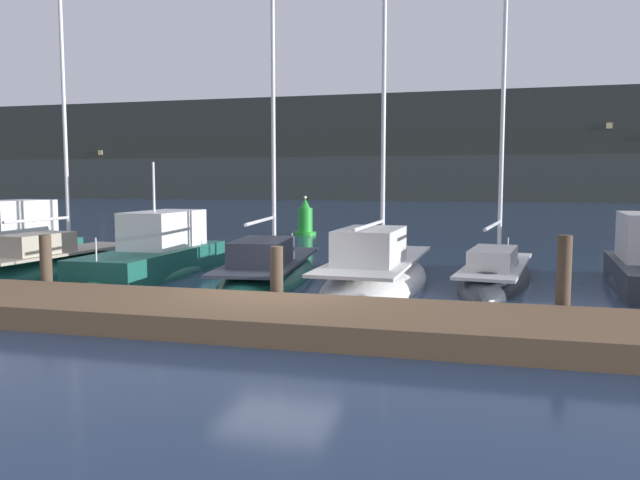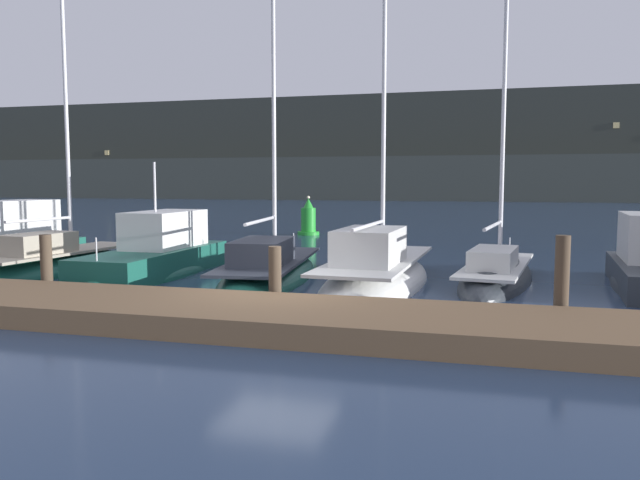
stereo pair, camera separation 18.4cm
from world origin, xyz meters
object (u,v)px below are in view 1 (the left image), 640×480
Objects in this scene: sailboat_berth_5 at (377,279)px; sailboat_berth_6 at (496,279)px; sailboat_berth_2 at (56,269)px; channel_buoy at (305,220)px; sailboat_berth_4 at (269,275)px; motorboat_berth_3 at (155,265)px.

sailboat_berth_6 is at bearing 24.87° from sailboat_berth_5.
channel_buoy is at bearing 76.56° from sailboat_berth_2.
sailboat_berth_4 is at bearing 4.86° from sailboat_berth_2.
sailboat_berth_5 is at bearing 1.27° from sailboat_berth_2.
sailboat_berth_6 is 4.30× the size of channel_buoy.
motorboat_berth_3 is at bearing -91.96° from channel_buoy.
sailboat_berth_6 reaches higher than motorboat_berth_3.
sailboat_berth_6 is at bearing 7.00° from motorboat_berth_3.
sailboat_berth_5 is (3.19, -0.35, 0.05)m from sailboat_berth_4.
sailboat_berth_6 is 16.44m from channel_buoy.
sailboat_berth_5 is at bearing -67.23° from channel_buoy.
sailboat_berth_2 is at bearing -172.69° from sailboat_berth_6.
sailboat_berth_5 is 1.39× the size of sailboat_berth_6.
motorboat_berth_3 is at bearing 178.01° from sailboat_berth_5.
channel_buoy is at bearing 124.89° from sailboat_berth_6.
sailboat_berth_2 is 13.12m from sailboat_berth_6.
sailboat_berth_5 is (9.89, 0.22, 0.04)m from sailboat_berth_2.
sailboat_berth_5 is 3.45m from sailboat_berth_6.
sailboat_berth_5 reaches higher than channel_buoy.
sailboat_berth_5 is (6.77, -0.24, -0.12)m from motorboat_berth_3.
sailboat_berth_5 is 16.20m from channel_buoy.
sailboat_berth_4 is 14.91m from channel_buoy.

